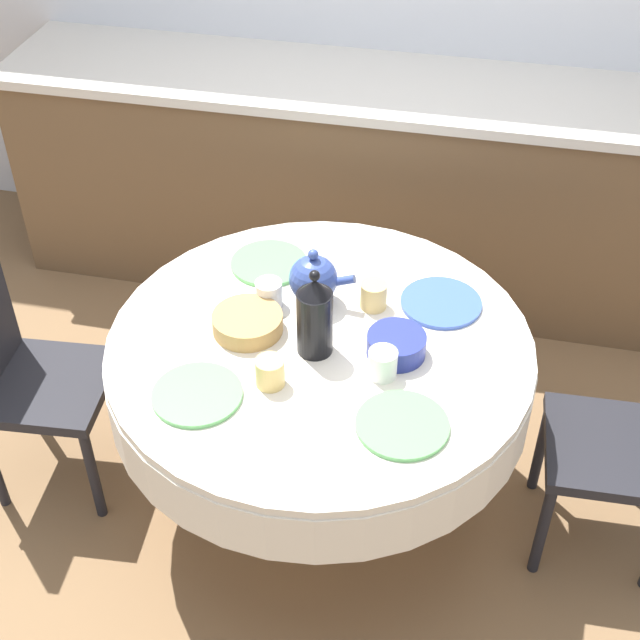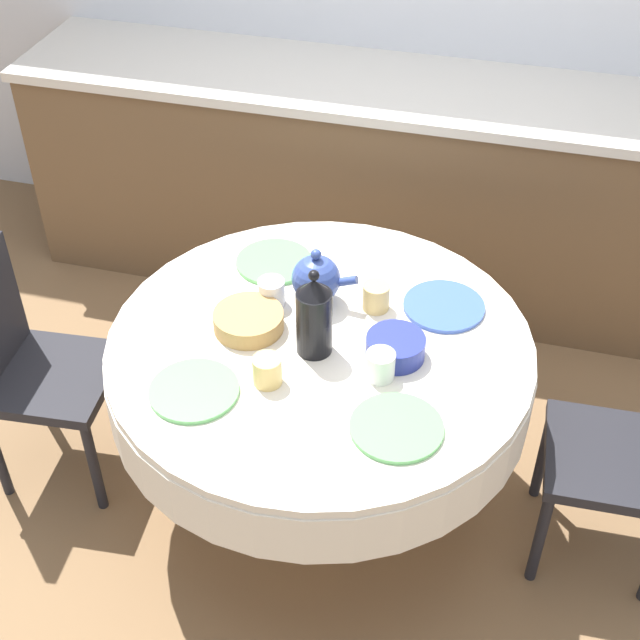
# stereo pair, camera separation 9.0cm
# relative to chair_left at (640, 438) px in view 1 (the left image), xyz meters

# --- Properties ---
(ground_plane) EXTENTS (12.00, 12.00, 0.00)m
(ground_plane) POSITION_rel_chair_left_xyz_m (-0.99, -0.04, -0.49)
(ground_plane) COLOR brown
(kitchen_counter) EXTENTS (3.24, 0.64, 0.96)m
(kitchen_counter) POSITION_rel_chair_left_xyz_m (-0.99, 1.29, -0.01)
(kitchen_counter) COLOR brown
(kitchen_counter) RESTS_ON ground_plane
(dining_table) EXTENTS (1.31, 1.31, 0.73)m
(dining_table) POSITION_rel_chair_left_xyz_m (-0.99, -0.04, 0.12)
(dining_table) COLOR tan
(dining_table) RESTS_ON ground_plane
(chair_left) EXTENTS (0.42, 0.42, 0.88)m
(chair_left) POSITION_rel_chair_left_xyz_m (0.00, 0.00, 0.00)
(chair_left) COLOR black
(chair_left) RESTS_ON ground_plane
(chair_right) EXTENTS (0.43, 0.43, 0.88)m
(chair_right) POSITION_rel_chair_left_xyz_m (-1.98, -0.12, 0.00)
(chair_right) COLOR black
(chair_right) RESTS_ON ground_plane
(plate_near_left) EXTENTS (0.26, 0.26, 0.01)m
(plate_near_left) POSITION_rel_chair_left_xyz_m (-1.28, -0.35, 0.25)
(plate_near_left) COLOR #5BA85B
(plate_near_left) RESTS_ON dining_table
(cup_near_left) EXTENTS (0.08, 0.08, 0.09)m
(cup_near_left) POSITION_rel_chair_left_xyz_m (-1.09, -0.25, 0.29)
(cup_near_left) COLOR #DBB766
(cup_near_left) RESTS_ON dining_table
(plate_near_right) EXTENTS (0.26, 0.26, 0.01)m
(plate_near_right) POSITION_rel_chair_left_xyz_m (-0.70, -0.34, 0.25)
(plate_near_right) COLOR #5BA85B
(plate_near_right) RESTS_ON dining_table
(cup_near_right) EXTENTS (0.08, 0.08, 0.09)m
(cup_near_right) POSITION_rel_chair_left_xyz_m (-0.78, -0.15, 0.29)
(cup_near_right) COLOR white
(cup_near_right) RESTS_ON dining_table
(plate_far_left) EXTENTS (0.26, 0.26, 0.01)m
(plate_far_left) POSITION_rel_chair_left_xyz_m (-1.24, 0.30, 0.25)
(plate_far_left) COLOR #5BA85B
(plate_far_left) RESTS_ON dining_table
(cup_far_left) EXTENTS (0.08, 0.08, 0.09)m
(cup_far_left) POSITION_rel_chair_left_xyz_m (-1.19, 0.09, 0.29)
(cup_far_left) COLOR white
(cup_far_left) RESTS_ON dining_table
(plate_far_right) EXTENTS (0.26, 0.26, 0.01)m
(plate_far_right) POSITION_rel_chair_left_xyz_m (-0.65, 0.21, 0.25)
(plate_far_right) COLOR #3856AD
(plate_far_right) RESTS_ON dining_table
(cup_far_right) EXTENTS (0.08, 0.08, 0.09)m
(cup_far_right) POSITION_rel_chair_left_xyz_m (-0.86, 0.16, 0.29)
(cup_far_right) COLOR #DBB766
(cup_far_right) RESTS_ON dining_table
(coffee_carafe) EXTENTS (0.11, 0.11, 0.29)m
(coffee_carafe) POSITION_rel_chair_left_xyz_m (-1.00, -0.08, 0.37)
(coffee_carafe) COLOR black
(coffee_carafe) RESTS_ON dining_table
(teapot) EXTENTS (0.21, 0.15, 0.20)m
(teapot) POSITION_rel_chair_left_xyz_m (-1.05, 0.14, 0.33)
(teapot) COLOR #33478E
(teapot) RESTS_ON dining_table
(bread_basket) EXTENTS (0.22, 0.22, 0.06)m
(bread_basket) POSITION_rel_chair_left_xyz_m (-1.22, -0.04, 0.27)
(bread_basket) COLOR #AD844C
(bread_basket) RESTS_ON dining_table
(fruit_bowl) EXTENTS (0.18, 0.18, 0.07)m
(fruit_bowl) POSITION_rel_chair_left_xyz_m (-0.76, -0.05, 0.28)
(fruit_bowl) COLOR navy
(fruit_bowl) RESTS_ON dining_table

